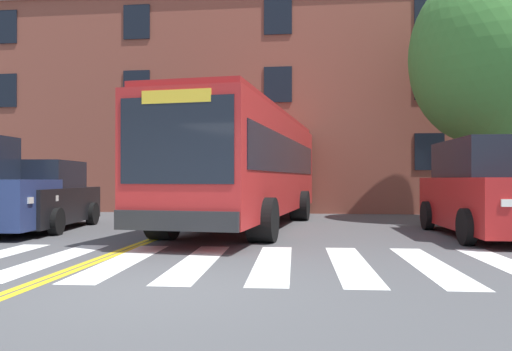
{
  "coord_description": "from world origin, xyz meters",
  "views": [
    {
      "loc": [
        1.99,
        -6.06,
        1.37
      ],
      "look_at": [
        0.45,
        7.01,
        1.45
      ],
      "focal_mm": 35.0,
      "sensor_mm": 36.0,
      "label": 1
    }
  ],
  "objects_px": {
    "car_red_far_lane": "(487,191)",
    "street_tree_curbside_large": "(482,56)",
    "car_black_near_lane": "(42,198)",
    "city_bus": "(248,164)",
    "car_grey_behind_bus": "(292,185)"
  },
  "relations": [
    {
      "from": "car_red_far_lane",
      "to": "street_tree_curbside_large",
      "type": "bearing_deg",
      "value": 73.28
    },
    {
      "from": "car_black_near_lane",
      "to": "car_red_far_lane",
      "type": "distance_m",
      "value": 11.32
    },
    {
      "from": "city_bus",
      "to": "car_red_far_lane",
      "type": "xyz_separation_m",
      "value": [
        5.9,
        -1.81,
        -0.7
      ]
    },
    {
      "from": "car_grey_behind_bus",
      "to": "street_tree_curbside_large",
      "type": "distance_m",
      "value": 9.56
    },
    {
      "from": "car_black_near_lane",
      "to": "car_red_far_lane",
      "type": "xyz_separation_m",
      "value": [
        11.31,
        -0.43,
        0.24
      ]
    },
    {
      "from": "car_red_far_lane",
      "to": "street_tree_curbside_large",
      "type": "distance_m",
      "value": 5.91
    },
    {
      "from": "car_grey_behind_bus",
      "to": "street_tree_curbside_large",
      "type": "bearing_deg",
      "value": -43.95
    },
    {
      "from": "car_grey_behind_bus",
      "to": "car_red_far_lane",
      "type": "bearing_deg",
      "value": -63.56
    },
    {
      "from": "street_tree_curbside_large",
      "to": "car_red_far_lane",
      "type": "bearing_deg",
      "value": -106.72
    },
    {
      "from": "city_bus",
      "to": "car_black_near_lane",
      "type": "relative_size",
      "value": 2.38
    },
    {
      "from": "car_black_near_lane",
      "to": "street_tree_curbside_large",
      "type": "relative_size",
      "value": 0.58
    },
    {
      "from": "car_black_near_lane",
      "to": "car_red_far_lane",
      "type": "height_order",
      "value": "car_red_far_lane"
    },
    {
      "from": "car_red_far_lane",
      "to": "car_grey_behind_bus",
      "type": "bearing_deg",
      "value": 116.44
    },
    {
      "from": "car_black_near_lane",
      "to": "car_grey_behind_bus",
      "type": "height_order",
      "value": "car_grey_behind_bus"
    },
    {
      "from": "car_black_near_lane",
      "to": "street_tree_curbside_large",
      "type": "height_order",
      "value": "street_tree_curbside_large"
    }
  ]
}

